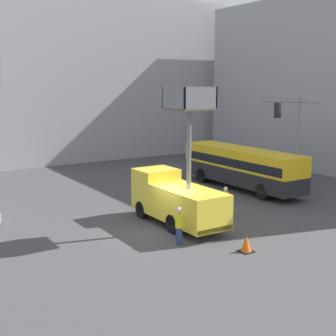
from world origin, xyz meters
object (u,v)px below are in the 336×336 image
at_px(road_worker_directing, 225,202).
at_px(utility_truck, 176,196).
at_px(city_bus, 242,165).
at_px(road_worker_near_truck, 179,226).
at_px(traffic_cone_near_truck, 246,244).
at_px(traffic_light_pole, 291,132).

bearing_deg(road_worker_directing, utility_truck, -156.64).
relative_size(city_bus, road_worker_directing, 6.04).
xyz_separation_m(road_worker_near_truck, road_worker_directing, (4.90, 2.47, -0.04)).
distance_m(road_worker_directing, traffic_cone_near_truck, 5.76).
relative_size(utility_truck, road_worker_directing, 4.21).
bearing_deg(traffic_cone_near_truck, city_bus, 49.46).
relative_size(utility_truck, traffic_cone_near_truck, 10.02).
bearing_deg(utility_truck, traffic_cone_near_truck, -85.93).
height_order(road_worker_near_truck, road_worker_directing, road_worker_near_truck).
height_order(traffic_light_pole, traffic_cone_near_truck, traffic_light_pole).
xyz_separation_m(traffic_light_pole, road_worker_directing, (-5.80, -0.56, -3.69)).
bearing_deg(road_worker_near_truck, utility_truck, -63.11).
height_order(utility_truck, city_bus, utility_truck).
xyz_separation_m(utility_truck, traffic_light_pole, (9.05, 0.32, 2.97)).
height_order(city_bus, traffic_light_pole, traffic_light_pole).
bearing_deg(traffic_cone_near_truck, traffic_light_pole, 32.45).
relative_size(city_bus, road_worker_near_truck, 5.84).
xyz_separation_m(traffic_light_pole, traffic_cone_near_truck, (-8.68, -5.52, -4.22)).
bearing_deg(road_worker_near_truck, traffic_cone_near_truck, -172.67).
distance_m(city_bus, traffic_cone_near_truck, 13.22).
xyz_separation_m(city_bus, road_worker_near_truck, (-10.57, -7.49, -0.84)).
distance_m(city_bus, road_worker_directing, 7.63).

